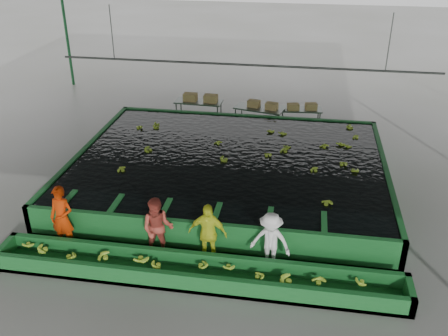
% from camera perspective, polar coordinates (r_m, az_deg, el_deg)
% --- Properties ---
extents(ground, '(80.00, 80.00, 0.00)m').
position_cam_1_polar(ground, '(15.26, -0.31, -4.19)').
color(ground, slate).
rests_on(ground, ground).
extents(shed_roof, '(20.00, 22.00, 0.04)m').
position_cam_1_polar(shed_roof, '(13.39, -0.37, 14.47)').
color(shed_roof, slate).
rests_on(shed_roof, shed_posts).
extents(shed_posts, '(20.00, 22.00, 5.00)m').
position_cam_1_polar(shed_posts, '(14.14, -0.34, 4.53)').
color(shed_posts, '#1D6030').
rests_on(shed_posts, ground).
extents(flotation_tank, '(10.00, 8.00, 0.90)m').
position_cam_1_polar(flotation_tank, '(16.34, 0.58, -0.16)').
color(flotation_tank, '#175B24').
rests_on(flotation_tank, ground).
extents(tank_water, '(9.70, 7.70, 0.00)m').
position_cam_1_polar(tank_water, '(16.16, 0.59, 1.10)').
color(tank_water, black).
rests_on(tank_water, flotation_tank).
extents(sorting_trough, '(10.00, 1.00, 0.50)m').
position_cam_1_polar(sorting_trough, '(12.22, -3.26, -11.78)').
color(sorting_trough, '#175B24').
rests_on(sorting_trough, ground).
extents(cableway_rail, '(0.08, 0.08, 14.00)m').
position_cam_1_polar(cableway_rail, '(18.67, 2.34, 11.71)').
color(cableway_rail, '#59605B').
rests_on(cableway_rail, shed_roof).
extents(rail_hanger_left, '(0.04, 0.04, 2.00)m').
position_cam_1_polar(rail_hanger_left, '(19.68, -12.70, 14.88)').
color(rail_hanger_left, '#59605B').
rests_on(rail_hanger_left, shed_roof).
extents(rail_hanger_right, '(0.04, 0.04, 2.00)m').
position_cam_1_polar(rail_hanger_right, '(18.50, 18.39, 13.46)').
color(rail_hanger_right, '#59605B').
rests_on(rail_hanger_right, shed_roof).
extents(worker_a, '(0.69, 0.49, 1.78)m').
position_cam_1_polar(worker_a, '(13.63, -18.02, -5.43)').
color(worker_a, red).
rests_on(worker_a, ground).
extents(worker_b, '(0.89, 0.73, 1.68)m').
position_cam_1_polar(worker_b, '(12.75, -7.57, -6.87)').
color(worker_b, '#AF4133').
rests_on(worker_b, ground).
extents(worker_c, '(0.99, 0.45, 1.67)m').
position_cam_1_polar(worker_c, '(12.48, -1.89, -7.50)').
color(worker_c, yellow).
rests_on(worker_c, ground).
extents(worker_d, '(1.10, 0.75, 1.56)m').
position_cam_1_polar(worker_d, '(12.34, 5.32, -8.36)').
color(worker_d, white).
rests_on(worker_d, ground).
extents(packing_table_left, '(2.01, 0.87, 0.90)m').
position_cam_1_polar(packing_table_left, '(21.38, -2.89, 6.51)').
color(packing_table_left, '#59605B').
rests_on(packing_table_left, ground).
extents(packing_table_mid, '(2.13, 1.26, 0.91)m').
position_cam_1_polar(packing_table_mid, '(20.62, 4.00, 5.70)').
color(packing_table_mid, '#59605B').
rests_on(packing_table_mid, ground).
extents(packing_table_right, '(1.88, 0.89, 0.83)m').
position_cam_1_polar(packing_table_right, '(20.91, 8.54, 5.65)').
color(packing_table_right, '#59605B').
rests_on(packing_table_right, ground).
extents(box_stack_left, '(1.46, 0.46, 0.31)m').
position_cam_1_polar(box_stack_left, '(21.20, -2.70, 7.63)').
color(box_stack_left, '#9E864A').
rests_on(box_stack_left, packing_table_left).
extents(box_stack_mid, '(1.29, 0.64, 0.27)m').
position_cam_1_polar(box_stack_mid, '(20.45, 4.43, 6.86)').
color(box_stack_mid, '#9E864A').
rests_on(box_stack_mid, packing_table_mid).
extents(box_stack_right, '(1.24, 0.59, 0.26)m').
position_cam_1_polar(box_stack_right, '(20.67, 8.90, 6.61)').
color(box_stack_right, '#9E864A').
rests_on(box_stack_right, packing_table_right).
extents(floating_bananas, '(8.31, 5.66, 0.11)m').
position_cam_1_polar(floating_bananas, '(16.88, 1.02, 2.27)').
color(floating_bananas, '#96C02A').
rests_on(floating_bananas, tank_water).
extents(trough_bananas, '(8.55, 0.57, 0.11)m').
position_cam_1_polar(trough_bananas, '(12.13, -3.28, -11.23)').
color(trough_bananas, '#96C02A').
rests_on(trough_bananas, sorting_trough).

